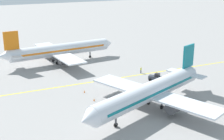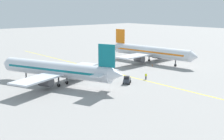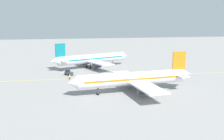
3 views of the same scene
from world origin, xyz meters
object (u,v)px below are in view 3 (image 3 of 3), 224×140
Objects in this scene: ground_crew_worker at (70,77)px; traffic_cone_mid_apron at (120,73)px; airplane_at_gate at (92,59)px; airplane_adjacent_stand at (134,79)px; traffic_cone_by_wingtip at (114,88)px; baggage_tug_dark at (69,73)px; traffic_cone_near_nose at (116,70)px.

traffic_cone_mid_apron is (-6.30, 18.56, -0.63)m from ground_crew_worker.
airplane_at_gate is 62.31× the size of traffic_cone_mid_apron.
airplane_adjacent_stand is 64.63× the size of traffic_cone_by_wingtip.
airplane_at_gate is at bearing 153.16° from ground_crew_worker.
airplane_at_gate is 22.85m from ground_crew_worker.
baggage_tug_dark is 1.95× the size of ground_crew_worker.
baggage_tug_dark is 24.93m from traffic_cone_by_wingtip.
airplane_adjacent_stand is 64.63× the size of traffic_cone_mid_apron.
airplane_adjacent_stand is (39.75, 5.83, 0.00)m from airplane_at_gate.
ground_crew_worker is 19.13m from traffic_cone_by_wingtip.
baggage_tug_dark is 5.96× the size of traffic_cone_mid_apron.
ground_crew_worker is at bearing -0.34° from baggage_tug_dark.
traffic_cone_by_wingtip is (22.20, 11.31, -0.63)m from baggage_tug_dark.
baggage_tug_dark reaches higher than ground_crew_worker.
traffic_cone_mid_apron is at bearing 88.38° from baggage_tug_dark.
ground_crew_worker is (6.82, -0.04, 0.01)m from baggage_tug_dark.
airplane_at_gate reaches higher than baggage_tug_dark.
ground_crew_worker is 21.81m from traffic_cone_near_nose.
traffic_cone_near_nose is (-31.10, 2.40, -3.43)m from airplane_adjacent_stand.
baggage_tug_dark is at bearing 179.66° from ground_crew_worker.
traffic_cone_mid_apron is at bearing 0.98° from traffic_cone_near_nose.
ground_crew_worker is 19.61m from traffic_cone_mid_apron.
traffic_cone_mid_apron is (-25.81, 2.49, -3.43)m from airplane_adjacent_stand.
airplane_at_gate reaches higher than traffic_cone_by_wingtip.
airplane_at_gate is 12.43m from traffic_cone_near_nose.
ground_crew_worker is 3.05× the size of traffic_cone_near_nose.
airplane_at_gate is 62.31× the size of traffic_cone_near_nose.
traffic_cone_mid_apron is (5.29, 0.09, 0.00)m from traffic_cone_near_nose.
airplane_at_gate is at bearing 142.75° from baggage_tug_dark.
traffic_cone_near_nose is 1.00× the size of traffic_cone_mid_apron.
baggage_tug_dark reaches higher than traffic_cone_mid_apron.
airplane_at_gate reaches higher than traffic_cone_mid_apron.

